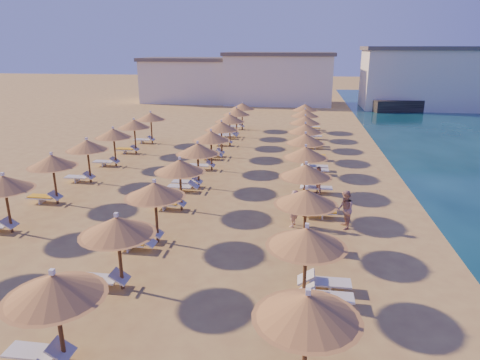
% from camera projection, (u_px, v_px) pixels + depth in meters
% --- Properties ---
extents(ground, '(220.00, 220.00, 0.00)m').
position_uv_depth(ground, '(218.00, 233.00, 19.24)').
color(ground, tan).
rests_on(ground, ground).
extents(jetty, '(30.07, 11.16, 1.50)m').
position_uv_depth(jetty, '(479.00, 104.00, 57.12)').
color(jetty, black).
rests_on(jetty, ground).
extents(hotel_blocks, '(47.43, 11.61, 8.10)m').
position_uv_depth(hotel_blocks, '(302.00, 79.00, 61.01)').
color(hotel_blocks, silver).
rests_on(hotel_blocks, ground).
extents(parasol_row_east, '(2.57, 40.27, 2.83)m').
position_uv_depth(parasol_row_east, '(306.00, 153.00, 23.99)').
color(parasol_row_east, brown).
rests_on(parasol_row_east, ground).
extents(parasol_row_west, '(2.57, 40.27, 2.83)m').
position_uv_depth(parasol_row_west, '(198.00, 150.00, 24.84)').
color(parasol_row_west, brown).
rests_on(parasol_row_west, ground).
extents(parasol_row_inland, '(2.57, 25.19, 2.83)m').
position_uv_depth(parasol_row_inland, '(87.00, 146.00, 25.77)').
color(parasol_row_inland, brown).
rests_on(parasol_row_inland, ground).
extents(loungers, '(16.28, 39.23, 0.66)m').
position_uv_depth(loungers, '(220.00, 183.00, 25.19)').
color(loungers, silver).
rests_on(loungers, ground).
extents(beachgoer_b, '(0.77, 0.94, 1.81)m').
position_uv_depth(beachgoer_b, '(345.00, 210.00, 19.54)').
color(beachgoer_b, tan).
rests_on(beachgoer_b, ground).
extents(beachgoer_a, '(0.52, 0.70, 1.77)m').
position_uv_depth(beachgoer_a, '(293.00, 208.00, 19.75)').
color(beachgoer_a, tan).
rests_on(beachgoer_a, ground).
extents(beachgoer_c, '(0.88, 1.02, 1.65)m').
position_uv_depth(beachgoer_c, '(318.00, 180.00, 24.10)').
color(beachgoer_c, tan).
rests_on(beachgoer_c, ground).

